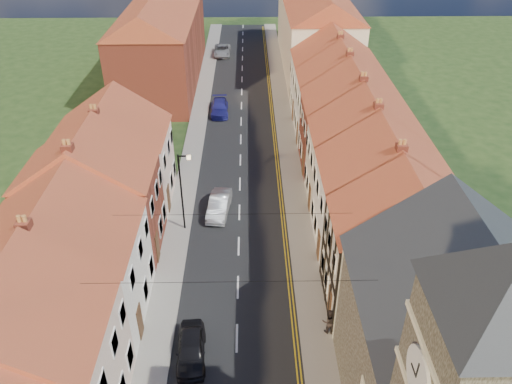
{
  "coord_description": "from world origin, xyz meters",
  "views": [
    {
      "loc": [
        0.76,
        -8.7,
        21.99
      ],
      "look_at": [
        1.22,
        19.47,
        3.5
      ],
      "focal_mm": 35.0,
      "sensor_mm": 36.0,
      "label": 1
    }
  ],
  "objects_px": {
    "lamppost": "(182,188)",
    "pedestrian_right": "(329,321)",
    "church": "(476,370)",
    "car_far": "(220,108)",
    "car_distant": "(222,50)",
    "car_near": "(191,349)",
    "car_mid": "(219,205)"
  },
  "relations": [
    {
      "from": "car_near",
      "to": "lamppost",
      "type": "bearing_deg",
      "value": 93.65
    },
    {
      "from": "pedestrian_right",
      "to": "car_mid",
      "type": "bearing_deg",
      "value": -62.2
    },
    {
      "from": "church",
      "to": "car_mid",
      "type": "bearing_deg",
      "value": 120.12
    },
    {
      "from": "car_far",
      "to": "pedestrian_right",
      "type": "xyz_separation_m",
      "value": [
        7.38,
        -29.74,
        0.28
      ]
    },
    {
      "from": "church",
      "to": "car_far",
      "type": "xyz_separation_m",
      "value": [
        -11.63,
        36.74,
        -5.23
      ]
    },
    {
      "from": "lamppost",
      "to": "car_far",
      "type": "height_order",
      "value": "lamppost"
    },
    {
      "from": "lamppost",
      "to": "car_mid",
      "type": "distance_m",
      "value": 4.21
    },
    {
      "from": "car_near",
      "to": "car_distant",
      "type": "height_order",
      "value": "car_distant"
    },
    {
      "from": "lamppost",
      "to": "car_far",
      "type": "relative_size",
      "value": 1.35
    },
    {
      "from": "car_mid",
      "to": "car_far",
      "type": "xyz_separation_m",
      "value": [
        -0.78,
        18.02,
        -0.03
      ]
    },
    {
      "from": "car_distant",
      "to": "pedestrian_right",
      "type": "xyz_separation_m",
      "value": [
        7.9,
        -49.06,
        0.25
      ]
    },
    {
      "from": "car_near",
      "to": "pedestrian_right",
      "type": "xyz_separation_m",
      "value": [
        7.49,
        1.53,
        0.28
      ]
    },
    {
      "from": "car_near",
      "to": "car_distant",
      "type": "distance_m",
      "value": 50.6
    },
    {
      "from": "church",
      "to": "car_distant",
      "type": "distance_m",
      "value": 57.59
    },
    {
      "from": "church",
      "to": "car_near",
      "type": "height_order",
      "value": "church"
    },
    {
      "from": "church",
      "to": "car_far",
      "type": "bearing_deg",
      "value": 107.57
    },
    {
      "from": "car_near",
      "to": "car_distant",
      "type": "xyz_separation_m",
      "value": [
        -0.41,
        50.59,
        0.03
      ]
    },
    {
      "from": "car_mid",
      "to": "car_distant",
      "type": "bearing_deg",
      "value": 98.8
    },
    {
      "from": "lamppost",
      "to": "car_distant",
      "type": "distance_m",
      "value": 39.5
    },
    {
      "from": "car_far",
      "to": "car_distant",
      "type": "relative_size",
      "value": 0.92
    },
    {
      "from": "church",
      "to": "car_far",
      "type": "relative_size",
      "value": 3.43
    },
    {
      "from": "car_near",
      "to": "car_far",
      "type": "height_order",
      "value": "car_far"
    },
    {
      "from": "car_far",
      "to": "car_distant",
      "type": "bearing_deg",
      "value": 89.45
    },
    {
      "from": "church",
      "to": "car_near",
      "type": "relative_size",
      "value": 4.05
    },
    {
      "from": "car_near",
      "to": "car_distant",
      "type": "bearing_deg",
      "value": 86.88
    },
    {
      "from": "car_distant",
      "to": "church",
      "type": "bearing_deg",
      "value": -77.42
    },
    {
      "from": "car_mid",
      "to": "car_far",
      "type": "bearing_deg",
      "value": 99.27
    },
    {
      "from": "car_far",
      "to": "church",
      "type": "bearing_deg",
      "value": -74.52
    },
    {
      "from": "pedestrian_right",
      "to": "car_distant",
      "type": "bearing_deg",
      "value": -82.43
    },
    {
      "from": "lamppost",
      "to": "pedestrian_right",
      "type": "distance_m",
      "value": 13.42
    },
    {
      "from": "car_distant",
      "to": "car_mid",
      "type": "bearing_deg",
      "value": -87.67
    },
    {
      "from": "church",
      "to": "car_far",
      "type": "height_order",
      "value": "church"
    }
  ]
}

